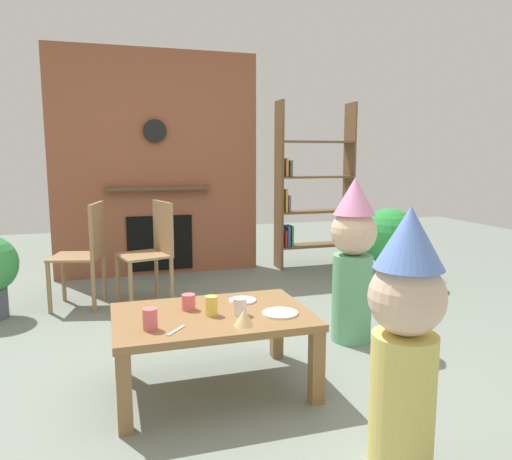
{
  "coord_description": "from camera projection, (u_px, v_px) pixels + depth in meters",
  "views": [
    {
      "loc": [
        -0.84,
        -2.83,
        1.29
      ],
      "look_at": [
        0.15,
        0.4,
        0.78
      ],
      "focal_mm": 34.37,
      "sensor_mm": 36.0,
      "label": 1
    }
  ],
  "objects": [
    {
      "name": "bookshelf",
      "position": [
        310.0,
        192.0,
        5.66
      ],
      "size": [
        0.9,
        0.28,
        1.9
      ],
      "color": "brown",
      "rests_on": "ground_plane"
    },
    {
      "name": "paper_cup_far_left",
      "position": [
        189.0,
        302.0,
        2.74
      ],
      "size": [
        0.08,
        0.08,
        0.09
      ],
      "primitive_type": "cylinder",
      "color": "#E5666B",
      "rests_on": "coffee_table"
    },
    {
      "name": "child_in_pink",
      "position": [
        353.0,
        256.0,
        3.38
      ],
      "size": [
        0.32,
        0.32,
        1.15
      ],
      "rotation": [
        0.0,
        0.0,
        -2.76
      ],
      "color": "#66B27F",
      "rests_on": "ground_plane"
    },
    {
      "name": "paper_cup_center",
      "position": [
        240.0,
        307.0,
        2.65
      ],
      "size": [
        0.07,
        0.07,
        0.09
      ],
      "primitive_type": "cylinder",
      "color": "silver",
      "rests_on": "coffee_table"
    },
    {
      "name": "child_with_cone_hat",
      "position": [
        405.0,
        336.0,
        1.94
      ],
      "size": [
        0.31,
        0.31,
        1.1
      ],
      "rotation": [
        0.0,
        0.0,
        2.13
      ],
      "color": "#E0CC66",
      "rests_on": "ground_plane"
    },
    {
      "name": "dining_chair_middle",
      "position": [
        153.0,
        246.0,
        4.27
      ],
      "size": [
        0.49,
        0.49,
        0.9
      ],
      "rotation": [
        0.0,
        0.0,
        3.41
      ],
      "color": "#9E7A51",
      "rests_on": "ground_plane"
    },
    {
      "name": "brick_fireplace_feature",
      "position": [
        157.0,
        165.0,
        5.3
      ],
      "size": [
        2.2,
        0.28,
        2.4
      ],
      "color": "#935138",
      "rests_on": "ground_plane"
    },
    {
      "name": "birthday_cake_slice",
      "position": [
        244.0,
        317.0,
        2.48
      ],
      "size": [
        0.1,
        0.1,
        0.09
      ],
      "primitive_type": "cone",
      "color": "#EAC68C",
      "rests_on": "coffee_table"
    },
    {
      "name": "coffee_table",
      "position": [
        212.0,
        324.0,
        2.69
      ],
      "size": [
        1.06,
        0.72,
        0.44
      ],
      "color": "olive",
      "rests_on": "ground_plane"
    },
    {
      "name": "paper_cup_near_left",
      "position": [
        211.0,
        306.0,
        2.64
      ],
      "size": [
        0.07,
        0.07,
        0.11
      ],
      "primitive_type": "cylinder",
      "color": "#F2CC4C",
      "rests_on": "coffee_table"
    },
    {
      "name": "dining_chair_left",
      "position": [
        87.0,
        248.0,
        4.17
      ],
      "size": [
        0.48,
        0.48,
        0.9
      ],
      "rotation": [
        0.0,
        0.0,
        2.9
      ],
      "color": "#9E7A51",
      "rests_on": "ground_plane"
    },
    {
      "name": "table_fork",
      "position": [
        176.0,
        330.0,
        2.41
      ],
      "size": [
        0.11,
        0.13,
        0.01
      ],
      "primitive_type": "cube",
      "rotation": [
        0.0,
        0.0,
        0.87
      ],
      "color": "silver",
      "rests_on": "coffee_table"
    },
    {
      "name": "ground_plane",
      "position": [
        252.0,
        361.0,
        3.11
      ],
      "size": [
        12.0,
        12.0,
        0.0
      ],
      "primitive_type": "plane",
      "color": "gray"
    },
    {
      "name": "paper_cup_near_right",
      "position": [
        150.0,
        319.0,
        2.42
      ],
      "size": [
        0.07,
        0.07,
        0.11
      ],
      "primitive_type": "cylinder",
      "color": "#E5666B",
      "rests_on": "coffee_table"
    },
    {
      "name": "potted_plant_tall",
      "position": [
        389.0,
        239.0,
        4.92
      ],
      "size": [
        0.57,
        0.57,
        0.77
      ],
      "color": "beige",
      "rests_on": "ground_plane"
    },
    {
      "name": "paper_plate_rear",
      "position": [
        280.0,
        313.0,
        2.67
      ],
      "size": [
        0.19,
        0.19,
        0.01
      ],
      "primitive_type": "cylinder",
      "color": "white",
      "rests_on": "coffee_table"
    },
    {
      "name": "paper_plate_front",
      "position": [
        243.0,
        300.0,
        2.9
      ],
      "size": [
        0.16,
        0.16,
        0.01
      ],
      "primitive_type": "cylinder",
      "color": "white",
      "rests_on": "coffee_table"
    }
  ]
}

